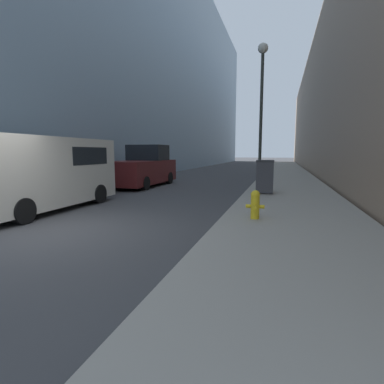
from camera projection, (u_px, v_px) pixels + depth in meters
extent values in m
plane|color=#424244|center=(45.00, 234.00, 6.37)|extent=(200.00, 200.00, 0.00)
cube|color=#9E998E|center=(286.00, 175.00, 21.99)|extent=(3.58, 60.00, 0.12)
cube|color=#849EB2|center=(141.00, 72.00, 32.61)|extent=(12.00, 60.00, 20.85)
cube|color=#9E7F66|center=(381.00, 105.00, 26.60)|extent=(12.00, 60.00, 11.75)
cylinder|color=yellow|center=(255.00, 207.00, 7.26)|extent=(0.21, 0.21, 0.55)
sphere|color=yellow|center=(255.00, 195.00, 7.22)|extent=(0.22, 0.22, 0.22)
cylinder|color=yellow|center=(255.00, 192.00, 7.21)|extent=(0.06, 0.06, 0.05)
cylinder|color=yellow|center=(254.00, 208.00, 7.10)|extent=(0.11, 0.12, 0.11)
cylinder|color=yellow|center=(248.00, 206.00, 7.30)|extent=(0.12, 0.09, 0.09)
cylinder|color=yellow|center=(262.00, 207.00, 7.21)|extent=(0.12, 0.09, 0.09)
cube|color=#3D3D42|center=(265.00, 177.00, 11.75)|extent=(0.65, 0.59, 1.20)
cube|color=#2D2D31|center=(265.00, 161.00, 11.67)|extent=(0.66, 0.61, 0.08)
cylinder|color=black|center=(258.00, 190.00, 12.14)|extent=(0.05, 0.16, 0.16)
cylinder|color=black|center=(272.00, 191.00, 11.98)|extent=(0.05, 0.16, 0.16)
cylinder|color=#2D332D|center=(259.00, 182.00, 14.82)|extent=(0.28, 0.28, 0.25)
cylinder|color=#2D332D|center=(261.00, 121.00, 14.43)|extent=(0.15, 0.15, 6.26)
sphere|color=silver|center=(263.00, 48.00, 13.99)|extent=(0.48, 0.48, 0.48)
cube|color=beige|center=(38.00, 171.00, 8.88)|extent=(2.06, 5.09, 1.98)
cube|color=black|center=(64.00, 156.00, 9.91)|extent=(2.08, 1.78, 0.56)
cylinder|color=black|center=(52.00, 192.00, 10.76)|extent=(0.24, 0.64, 0.64)
cylinder|color=black|center=(99.00, 194.00, 10.22)|extent=(0.24, 0.64, 0.64)
cylinder|color=black|center=(23.00, 211.00, 7.22)|extent=(0.24, 0.64, 0.64)
cube|color=#561919|center=(141.00, 172.00, 15.40)|extent=(2.02, 4.97, 1.13)
cube|color=black|center=(148.00, 153.00, 16.10)|extent=(1.86, 1.59, 0.82)
cylinder|color=black|center=(138.00, 177.00, 17.19)|extent=(0.24, 0.64, 0.64)
cylinder|color=black|center=(169.00, 178.00, 16.65)|extent=(0.24, 0.64, 0.64)
cylinder|color=black|center=(109.00, 182.00, 14.26)|extent=(0.24, 0.64, 0.64)
cylinder|color=black|center=(145.00, 183.00, 13.73)|extent=(0.24, 0.64, 0.64)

